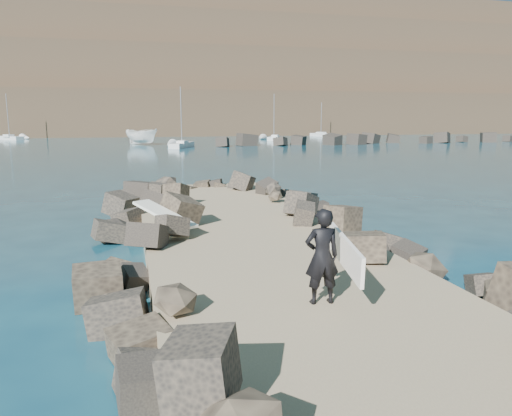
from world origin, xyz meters
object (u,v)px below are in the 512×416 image
object	(u,v)px
surfboard_resting	(165,218)
sailboat_b	(182,145)
radome	(457,6)
surfer_with_board	(325,256)
boat_imported	(142,136)

from	to	relation	value
surfboard_resting	sailboat_b	world-z (taller)	sailboat_b
surfboard_resting	radome	world-z (taller)	radome
surfer_with_board	sailboat_b	bearing A→B (deg)	86.77
surfer_with_board	radome	bearing A→B (deg)	54.45
boat_imported	surfer_with_board	world-z (taller)	boat_imported
boat_imported	sailboat_b	xyz separation A→B (m)	(4.93, -8.82, -0.84)
surfboard_resting	surfer_with_board	distance (m)	6.89
surfboard_resting	sailboat_b	size ratio (longest dim) A/B	0.29
surfboard_resting	boat_imported	distance (m)	61.00
surfer_with_board	boat_imported	bearing A→B (deg)	91.38
surfboard_resting	sailboat_b	xyz separation A→B (m)	(5.76, 52.17, -0.69)
surfer_with_board	surfboard_resting	bearing A→B (deg)	110.86
surfer_with_board	radome	xyz separation A→B (m)	(113.43, 158.71, 42.19)
surfer_with_board	sailboat_b	xyz separation A→B (m)	(3.31, 58.60, -1.14)
sailboat_b	radome	bearing A→B (deg)	42.27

